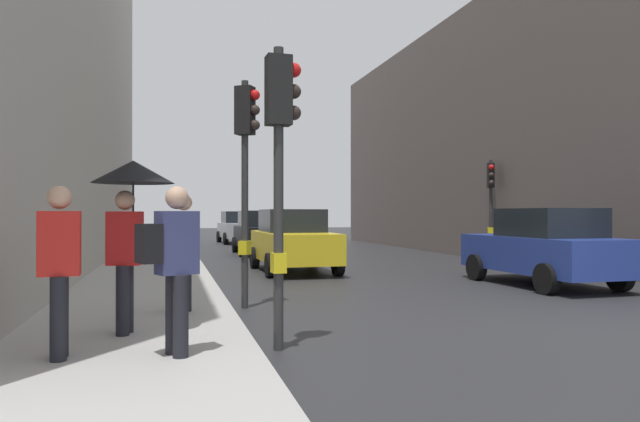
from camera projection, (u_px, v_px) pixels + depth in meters
ground_plane at (595, 328)px, 8.46m from camera, size 120.00×120.00×0.00m
sidewalk_kerb at (147, 286)px, 12.68m from camera, size 2.89×40.00×0.16m
building_facade_right at (582, 139)px, 24.88m from camera, size 12.00×26.91×9.56m
traffic_light_mid_street at (491, 192)px, 19.97m from camera, size 0.34×0.45×3.46m
traffic_light_near_left at (280, 141)px, 7.11m from camera, size 0.44×0.25×3.65m
traffic_light_near_right at (246, 151)px, 10.24m from camera, size 0.44×0.38×3.96m
car_dark_suv at (261, 232)px, 23.87m from camera, size 2.05×4.22×1.76m
car_silver_hatchback at (238, 227)px, 32.68m from camera, size 2.18×4.28×1.76m
car_blue_van at (544, 247)px, 13.40m from camera, size 2.10×4.24×1.76m
car_yellow_taxi at (293, 241)px, 16.64m from camera, size 2.05×4.22×1.76m
pedestrian_with_umbrella at (131, 198)px, 7.27m from camera, size 1.00×1.00×2.14m
pedestrian_with_black_backpack at (181, 246)px, 8.85m from camera, size 0.66×0.46×1.77m
pedestrian_with_grey_backpack at (173, 260)px, 6.13m from camera, size 0.66×0.48×1.77m
pedestrian_in_red_jacket at (59, 264)px, 6.02m from camera, size 0.42×0.36×1.77m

